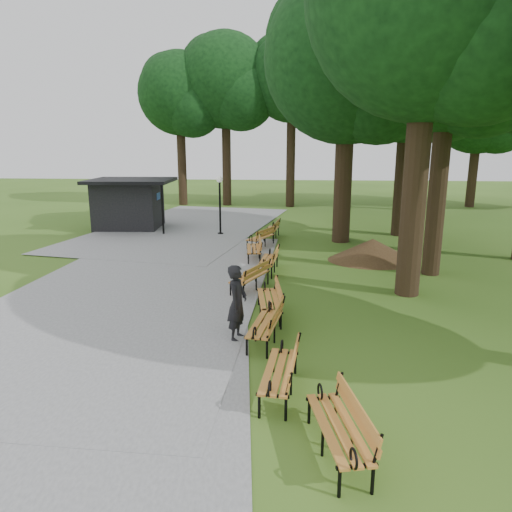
# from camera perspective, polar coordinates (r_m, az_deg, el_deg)

# --- Properties ---
(ground) EXTENTS (100.00, 100.00, 0.00)m
(ground) POSITION_cam_1_polar(r_m,az_deg,el_deg) (11.73, -0.19, -8.55)
(ground) COLOR #3B651D
(ground) RESTS_ON ground
(path) EXTENTS (12.00, 38.00, 0.06)m
(path) POSITION_cam_1_polar(r_m,az_deg,el_deg) (15.31, -14.37, -3.54)
(path) COLOR gray
(path) RESTS_ON ground
(person) EXTENTS (0.55, 0.72, 1.78)m
(person) POSITION_cam_1_polar(r_m,az_deg,el_deg) (10.64, -2.31, -5.79)
(person) COLOR black
(person) RESTS_ON ground
(kiosk) EXTENTS (4.47, 3.95, 2.66)m
(kiosk) POSITION_cam_1_polar(r_m,az_deg,el_deg) (25.94, -15.36, 6.20)
(kiosk) COLOR black
(kiosk) RESTS_ON ground
(lamp_post) EXTENTS (0.32, 0.32, 2.92)m
(lamp_post) POSITION_cam_1_polar(r_m,az_deg,el_deg) (23.17, -4.47, 7.79)
(lamp_post) COLOR black
(lamp_post) RESTS_ON ground
(dirt_mound) EXTENTS (2.86, 2.86, 0.87)m
(dirt_mound) POSITION_cam_1_polar(r_m,az_deg,el_deg) (18.57, 14.09, 0.75)
(dirt_mound) COLOR #47301C
(dirt_mound) RESTS_ON ground
(bench_0) EXTENTS (1.01, 1.99, 0.88)m
(bench_0) POSITION_cam_1_polar(r_m,az_deg,el_deg) (7.21, 10.03, -20.04)
(bench_0) COLOR orange
(bench_0) RESTS_ON ground
(bench_1) EXTENTS (0.82, 1.95, 0.88)m
(bench_1) POSITION_cam_1_polar(r_m,az_deg,el_deg) (8.59, 2.84, -13.97)
(bench_1) COLOR orange
(bench_1) RESTS_ON ground
(bench_2) EXTENTS (0.92, 1.98, 0.88)m
(bench_2) POSITION_cam_1_polar(r_m,az_deg,el_deg) (10.65, 1.12, -8.34)
(bench_2) COLOR orange
(bench_2) RESTS_ON ground
(bench_3) EXTENTS (0.87, 1.96, 0.88)m
(bench_3) POSITION_cam_1_polar(r_m,az_deg,el_deg) (12.27, 1.57, -5.34)
(bench_3) COLOR orange
(bench_3) RESTS_ON ground
(bench_4) EXTENTS (1.32, 2.00, 0.88)m
(bench_4) POSITION_cam_1_polar(r_m,az_deg,el_deg) (14.34, -0.75, -2.55)
(bench_4) COLOR orange
(bench_4) RESTS_ON ground
(bench_5) EXTENTS (0.79, 1.94, 0.88)m
(bench_5) POSITION_cam_1_polar(r_m,az_deg,el_deg) (16.37, 1.52, -0.52)
(bench_5) COLOR orange
(bench_5) RESTS_ON ground
(bench_6) EXTENTS (0.84, 1.96, 0.88)m
(bench_6) POSITION_cam_1_polar(r_m,az_deg,el_deg) (18.18, -0.29, 0.89)
(bench_6) COLOR orange
(bench_6) RESTS_ON ground
(bench_7) EXTENTS (1.36, 2.00, 0.88)m
(bench_7) POSITION_cam_1_polar(r_m,az_deg,el_deg) (20.44, 0.59, 2.31)
(bench_7) COLOR orange
(bench_7) RESTS_ON ground
(bench_8) EXTENTS (0.86, 1.96, 0.88)m
(bench_8) POSITION_cam_1_polar(r_m,az_deg,el_deg) (22.40, 1.90, 3.28)
(bench_8) COLOR orange
(bench_8) RESTS_ON ground
(lawn_tree_1) EXTENTS (5.28, 5.28, 10.06)m
(lawn_tree_1) POSITION_cam_1_polar(r_m,az_deg,el_deg) (17.07, 22.75, 22.45)
(lawn_tree_1) COLOR black
(lawn_tree_1) RESTS_ON ground
(lawn_tree_2) EXTENTS (7.26, 7.26, 11.65)m
(lawn_tree_2) POSITION_cam_1_polar(r_m,az_deg,el_deg) (21.93, 11.25, 22.59)
(lawn_tree_2) COLOR black
(lawn_tree_2) RESTS_ON ground
(lawn_tree_4) EXTENTS (7.56, 7.56, 12.02)m
(lawn_tree_4) POSITION_cam_1_polar(r_m,az_deg,el_deg) (24.29, 18.50, 21.83)
(lawn_tree_4) COLOR black
(lawn_tree_4) RESTS_ON ground
(tree_backdrop) EXTENTS (36.43, 9.15, 16.21)m
(tree_backdrop) POSITION_cam_1_polar(r_m,az_deg,el_deg) (34.78, 16.21, 19.09)
(tree_backdrop) COLOR black
(tree_backdrop) RESTS_ON ground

